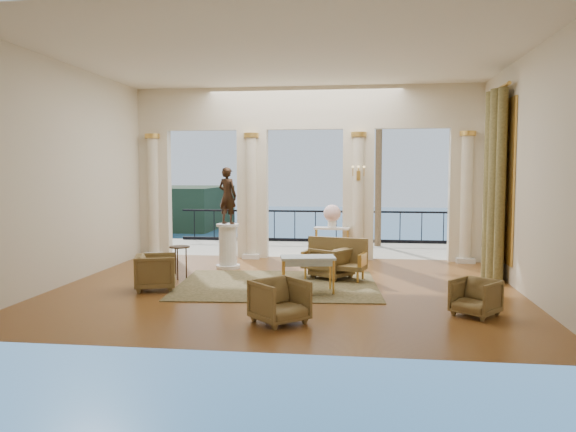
# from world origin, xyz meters

# --- Properties ---
(floor) EXTENTS (9.00, 9.00, 0.00)m
(floor) POSITION_xyz_m (0.00, 0.00, 0.00)
(floor) COLOR #532410
(floor) RESTS_ON ground
(room_walls) EXTENTS (9.00, 9.00, 9.00)m
(room_walls) POSITION_xyz_m (0.00, -1.12, 2.88)
(room_walls) COLOR beige
(room_walls) RESTS_ON ground
(arcade) EXTENTS (9.00, 0.56, 4.50)m
(arcade) POSITION_xyz_m (-0.00, 3.82, 2.58)
(arcade) COLOR beige
(arcade) RESTS_ON ground
(terrace) EXTENTS (10.00, 3.60, 0.10)m
(terrace) POSITION_xyz_m (0.00, 5.80, -0.05)
(terrace) COLOR #ABA491
(terrace) RESTS_ON ground
(balustrade) EXTENTS (9.00, 0.06, 1.03)m
(balustrade) POSITION_xyz_m (0.00, 7.40, 0.41)
(balustrade) COLOR black
(balustrade) RESTS_ON terrace
(palm_tree) EXTENTS (2.00, 2.00, 4.50)m
(palm_tree) POSITION_xyz_m (2.00, 6.60, 4.09)
(palm_tree) COLOR #4C3823
(palm_tree) RESTS_ON terrace
(headland) EXTENTS (22.00, 18.00, 6.00)m
(headland) POSITION_xyz_m (-30.00, 70.00, -3.00)
(headland) COLOR black
(headland) RESTS_ON sea
(sea) EXTENTS (160.00, 160.00, 0.00)m
(sea) POSITION_xyz_m (0.00, 60.00, -6.00)
(sea) COLOR #1E6096
(sea) RESTS_ON ground
(curtain) EXTENTS (0.33, 1.40, 4.09)m
(curtain) POSITION_xyz_m (4.28, 1.50, 2.02)
(curtain) COLOR brown
(curtain) RESTS_ON ground
(window_frame) EXTENTS (0.04, 1.60, 3.40)m
(window_frame) POSITION_xyz_m (4.47, 1.50, 2.10)
(window_frame) COLOR gold
(window_frame) RESTS_ON room_walls
(wall_sconce) EXTENTS (0.30, 0.11, 0.33)m
(wall_sconce) POSITION_xyz_m (1.40, 3.51, 2.23)
(wall_sconce) COLOR gold
(wall_sconce) RESTS_ON arcade
(rug) EXTENTS (4.24, 3.43, 0.02)m
(rug) POSITION_xyz_m (-0.20, 0.22, 0.01)
(rug) COLOR #2D2F16
(rug) RESTS_ON ground
(armchair_a) EXTENTS (0.99, 0.98, 0.74)m
(armchair_a) POSITION_xyz_m (0.25, -2.58, 0.37)
(armchair_a) COLOR #4B3C1E
(armchair_a) RESTS_ON ground
(armchair_b) EXTENTS (0.87, 0.86, 0.65)m
(armchair_b) POSITION_xyz_m (3.30, -1.74, 0.33)
(armchair_b) COLOR #4B3C1E
(armchair_b) RESTS_ON ground
(armchair_c) EXTENTS (0.98, 1.00, 0.75)m
(armchair_c) POSITION_xyz_m (0.85, 1.09, 0.38)
(armchair_c) COLOR #4B3C1E
(armchair_c) RESTS_ON ground
(armchair_d) EXTENTS (0.90, 0.93, 0.77)m
(armchair_d) POSITION_xyz_m (-2.50, -0.49, 0.39)
(armchair_d) COLOR #4B3C1E
(armchair_d) RESTS_ON ground
(settee) EXTENTS (1.43, 0.88, 0.88)m
(settee) POSITION_xyz_m (0.94, 1.04, 0.44)
(settee) COLOR #4B3C1E
(settee) RESTS_ON ground
(game_table) EXTENTS (1.10, 0.74, 0.70)m
(game_table) POSITION_xyz_m (0.48, -0.39, 0.63)
(game_table) COLOR #AAC9DA
(game_table) RESTS_ON ground
(pedestal) EXTENTS (0.58, 0.58, 1.06)m
(pedestal) POSITION_xyz_m (-1.67, 2.09, 0.51)
(pedestal) COLOR silver
(pedestal) RESTS_ON ground
(statue) EXTENTS (0.58, 0.49, 1.34)m
(statue) POSITION_xyz_m (-1.67, 2.09, 1.73)
(statue) COLOR black
(statue) RESTS_ON pedestal
(console_table) EXTENTS (0.94, 0.45, 0.86)m
(console_table) POSITION_xyz_m (0.74, 3.55, 0.72)
(console_table) COLOR silver
(console_table) RESTS_ON ground
(urn) EXTENTS (0.44, 0.44, 0.59)m
(urn) POSITION_xyz_m (0.74, 3.55, 1.20)
(urn) COLOR white
(urn) RESTS_ON console_table
(side_table) EXTENTS (0.44, 0.44, 0.71)m
(side_table) POSITION_xyz_m (-2.38, 0.63, 0.61)
(side_table) COLOR black
(side_table) RESTS_ON ground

